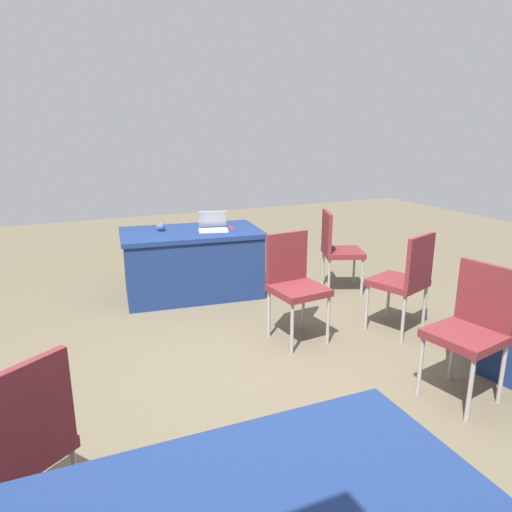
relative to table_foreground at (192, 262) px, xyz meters
The scene contains 10 objects.
ground_plane 2.03m from the table_foreground, 89.62° to the left, with size 14.40×14.40×0.00m, color brown.
table_foreground is the anchor object (origin of this frame).
chair_near_front 2.35m from the table_foreground, 128.76° to the left, with size 0.56×0.56×0.95m.
chair_tucked_right 1.60m from the table_foreground, 108.10° to the left, with size 0.48×0.48×0.96m.
chair_aisle 3.40m from the table_foreground, 60.32° to the left, with size 0.61×0.61×0.94m.
chair_by_pillar 3.09m from the table_foreground, 111.74° to the left, with size 0.51×0.51×0.96m.
chair_back_row 1.68m from the table_foreground, 159.76° to the left, with size 0.57×0.57×0.94m.
laptop_silver 0.48m from the table_foreground, 160.59° to the left, with size 0.39×0.37×0.21m.
yarn_ball 0.54m from the table_foreground, 20.20° to the right, with size 0.10×0.10×0.10m, color #3F5999.
scissors_red 0.60m from the table_foreground, behind, with size 0.18×0.04×0.01m, color red.
Camera 1 is at (1.42, 2.98, 1.85)m, focal length 32.82 mm.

